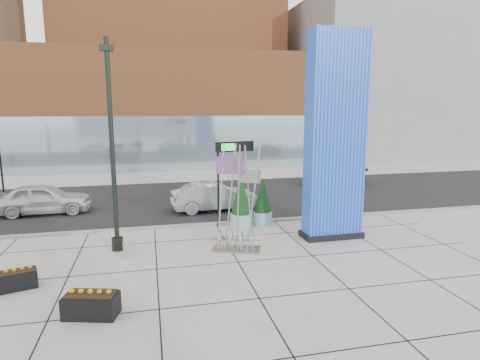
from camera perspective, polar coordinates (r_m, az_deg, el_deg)
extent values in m
plane|color=#9E9991|center=(16.17, -4.59, -10.58)|extent=(160.00, 160.00, 0.00)
cube|color=black|center=(25.70, -7.82, -2.73)|extent=(80.00, 12.00, 0.02)
cube|color=gray|center=(19.91, -6.27, -6.39)|extent=(80.00, 0.30, 0.12)
cube|color=#AD5E32|center=(42.08, -8.73, 9.80)|extent=(34.00, 10.00, 11.00)
cube|color=#8CA5B2|center=(37.44, -8.06, 5.18)|extent=(34.00, 0.60, 5.00)
cube|color=slate|center=(54.83, 18.53, 13.14)|extent=(20.00, 18.00, 18.00)
cube|color=#0D37CD|center=(17.87, 13.38, 5.92)|extent=(2.51, 1.05, 8.96)
cube|color=black|center=(18.69, 12.83, -7.50)|extent=(2.71, 1.25, 0.25)
cylinder|color=black|center=(16.49, -17.73, 4.34)|extent=(0.19, 0.19, 8.36)
cylinder|color=black|center=(17.30, -17.02, -8.68)|extent=(0.46, 0.46, 0.52)
cube|color=black|center=(16.56, -18.47, 17.39)|extent=(0.55, 0.30, 0.23)
cube|color=#ACAEB0|center=(16.68, -0.50, -9.78)|extent=(2.13, 1.57, 0.05)
cylinder|color=#ACAEB0|center=(15.79, -2.54, -2.80)|extent=(0.08, 0.08, 4.36)
cylinder|color=#ACAEB0|center=(16.14, -1.52, -2.50)|extent=(0.08, 0.08, 4.36)
cylinder|color=#ACAEB0|center=(16.01, -0.14, -2.61)|extent=(0.08, 0.08, 4.36)
cylinder|color=#ACAEB0|center=(16.34, 1.00, -2.34)|extent=(0.08, 0.08, 4.36)
cylinder|color=#ACAEB0|center=(16.03, 2.09, -2.60)|extent=(0.08, 0.08, 4.36)
torus|color=#ACAEB0|center=(16.35, -2.70, -8.76)|extent=(0.34, 0.76, 0.79)
torus|color=#ACAEB0|center=(16.59, -1.31, -8.47)|extent=(0.34, 0.76, 0.79)
torus|color=#ACAEB0|center=(16.52, 0.31, -8.55)|extent=(0.34, 0.76, 0.79)
torus|color=#ACAEB0|center=(16.77, 1.64, -8.25)|extent=(0.34, 0.76, 0.79)
cube|color=red|center=(15.78, -1.45, 2.03)|extent=(1.10, 0.36, 0.70)
cube|color=#ACAEB0|center=(16.10, 1.24, 0.63)|extent=(0.80, 0.43, 0.52)
cylinder|color=gray|center=(16.36, -15.74, -9.53)|extent=(0.32, 0.32, 0.62)
cylinder|color=black|center=(19.40, -3.12, -0.77)|extent=(0.10, 0.10, 4.08)
cube|color=black|center=(19.29, -0.60, 4.73)|extent=(1.94, 0.55, 0.49)
cube|color=#19D833|center=(19.11, -1.68, 4.67)|extent=(0.67, 0.15, 0.34)
cylinder|color=#91BFC4|center=(20.48, 14.16, -5.46)|extent=(0.88, 0.88, 0.61)
cylinder|color=black|center=(20.40, 14.19, -4.63)|extent=(0.81, 0.81, 0.05)
cone|color=black|center=(20.22, 14.29, -2.47)|extent=(0.79, 0.79, 1.58)
cylinder|color=#91BFC4|center=(20.07, 3.21, -5.39)|extent=(0.95, 0.95, 0.67)
cylinder|color=black|center=(19.99, 3.22, -4.47)|extent=(0.88, 0.88, 0.06)
cone|color=black|center=(19.79, 3.24, -2.07)|extent=(0.86, 0.86, 1.72)
cylinder|color=#91BFC4|center=(19.47, 0.16, -5.78)|extent=(1.04, 1.04, 0.73)
cylinder|color=black|center=(19.37, 0.16, -4.74)|extent=(0.96, 0.96, 0.06)
cone|color=black|center=(19.15, 0.16, -2.02)|extent=(0.94, 0.94, 1.88)
cube|color=black|center=(15.09, -29.34, -12.36)|extent=(1.41, 0.99, 0.55)
cube|color=black|center=(14.99, -29.44, -11.32)|extent=(1.30, 0.88, 0.05)
cube|color=black|center=(12.40, -20.39, -16.39)|extent=(1.60, 1.08, 0.62)
cube|color=black|center=(12.26, -20.49, -14.99)|extent=(1.47, 0.96, 0.06)
imported|color=silver|center=(24.37, -26.20, -2.43)|extent=(4.97, 2.14, 1.67)
imported|color=#A0A3A7|center=(22.66, -3.68, -2.39)|extent=(4.92, 2.08, 1.58)
imported|color=black|center=(30.72, 13.18, 0.49)|extent=(4.80, 2.28, 1.35)
cylinder|color=black|center=(31.83, -30.82, 1.32)|extent=(0.12, 0.12, 3.20)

